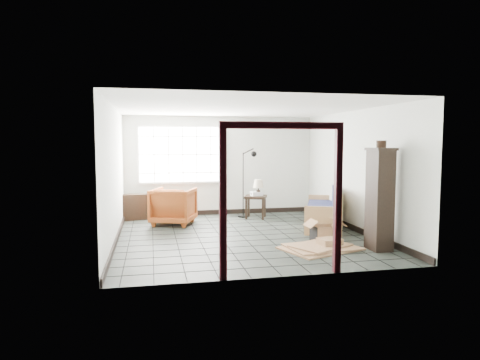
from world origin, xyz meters
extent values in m
plane|color=black|center=(0.00, 0.00, 0.00)|extent=(5.50, 5.50, 0.00)
cube|color=silver|center=(0.00, 2.75, 1.30)|extent=(5.00, 0.02, 2.60)
cube|color=silver|center=(0.00, -2.75, 1.30)|extent=(5.00, 0.02, 2.60)
cube|color=silver|center=(-2.50, 0.00, 1.30)|extent=(0.02, 5.50, 2.60)
cube|color=silver|center=(2.50, 0.00, 1.30)|extent=(0.02, 5.50, 2.60)
cube|color=white|center=(0.00, 0.00, 2.60)|extent=(5.00, 5.50, 0.02)
cube|color=black|center=(0.00, 2.73, 0.06)|extent=(4.95, 0.03, 0.12)
cube|color=black|center=(-2.48, 0.00, 0.06)|extent=(0.03, 5.45, 0.12)
cube|color=black|center=(2.48, 0.00, 0.06)|extent=(0.03, 5.45, 0.12)
cube|color=silver|center=(-1.00, 2.71, 1.60)|extent=(2.32, 0.06, 1.52)
cube|color=white|center=(-1.00, 2.67, 1.60)|extent=(2.20, 0.02, 1.40)
cube|color=black|center=(-0.85, -2.70, 1.05)|extent=(0.10, 0.08, 2.10)
cube|color=black|center=(0.85, -2.70, 1.05)|extent=(0.10, 0.08, 2.10)
cube|color=black|center=(0.00, -2.70, 2.15)|extent=(1.80, 0.08, 0.10)
cube|color=#B38151|center=(2.01, 0.54, 0.17)|extent=(1.45, 2.05, 0.34)
cube|color=#B38151|center=(1.62, -0.36, 0.30)|extent=(0.72, 0.35, 0.61)
cube|color=#B38151|center=(2.40, 1.44, 0.30)|extent=(0.72, 0.35, 0.61)
cube|color=#B38151|center=(2.32, 0.41, 0.52)|extent=(0.82, 1.78, 0.67)
cube|color=#1B1E44|center=(1.74, -0.03, 0.42)|extent=(0.87, 0.83, 0.15)
cube|color=#1B1E44|center=(1.99, -0.14, 0.65)|extent=(0.36, 0.61, 0.50)
cube|color=#1B1E44|center=(1.99, 0.55, 0.42)|extent=(0.87, 0.83, 0.15)
cube|color=#1B1E44|center=(2.24, 0.44, 0.65)|extent=(0.36, 0.61, 0.50)
cube|color=#1B1E44|center=(2.24, 1.13, 0.42)|extent=(0.87, 0.83, 0.15)
cube|color=#1B1E44|center=(2.49, 1.02, 0.65)|extent=(0.36, 0.61, 0.50)
imported|color=brown|center=(-1.31, 1.54, 0.47)|extent=(1.17, 1.13, 0.95)
cube|color=black|center=(0.77, 1.94, 0.54)|extent=(0.68, 0.68, 0.06)
cube|color=black|center=(0.50, 1.83, 0.26)|extent=(0.07, 0.07, 0.52)
cube|color=black|center=(0.88, 1.67, 0.26)|extent=(0.07, 0.07, 0.52)
cube|color=black|center=(0.65, 2.21, 0.26)|extent=(0.07, 0.07, 0.52)
cube|color=black|center=(1.04, 2.06, 0.26)|extent=(0.07, 0.07, 0.52)
cylinder|color=black|center=(0.83, 1.92, 0.65)|extent=(0.13, 0.13, 0.14)
cylinder|color=black|center=(0.83, 1.92, 0.77)|extent=(0.03, 0.03, 0.10)
cone|color=beige|center=(0.83, 1.92, 0.88)|extent=(0.35, 0.35, 0.20)
cube|color=silver|center=(0.79, 1.97, 0.62)|extent=(0.30, 0.25, 0.10)
cylinder|color=black|center=(0.65, 1.95, 0.62)|extent=(0.03, 0.06, 0.06)
cylinder|color=black|center=(0.49, 2.19, 0.02)|extent=(0.31, 0.31, 0.03)
cylinder|color=black|center=(0.49, 2.19, 0.84)|extent=(0.03, 0.03, 1.63)
cylinder|color=black|center=(0.63, 2.15, 1.69)|extent=(0.28, 0.06, 0.15)
sphere|color=black|center=(0.76, 2.12, 1.62)|extent=(0.17, 0.17, 0.15)
cube|color=black|center=(-2.15, 2.40, 0.32)|extent=(0.87, 0.50, 0.64)
cube|color=black|center=(-2.15, 2.40, 0.33)|extent=(0.81, 0.45, 0.03)
cube|color=black|center=(2.15, -1.61, 0.90)|extent=(0.34, 0.45, 1.80)
cube|color=black|center=(2.15, -1.61, 1.80)|extent=(0.39, 0.50, 0.04)
cylinder|color=black|center=(2.18, -1.56, 1.88)|extent=(0.21, 0.21, 0.13)
cube|color=#866040|center=(1.46, -0.83, 0.01)|extent=(0.47, 0.38, 0.02)
cube|color=black|center=(1.23, -0.84, 0.16)|extent=(0.03, 0.37, 0.31)
cube|color=#866040|center=(1.69, -0.82, 0.16)|extent=(0.03, 0.37, 0.31)
cube|color=#866040|center=(1.46, -1.02, 0.16)|extent=(0.46, 0.03, 0.31)
cube|color=#866040|center=(1.45, -0.65, 0.16)|extent=(0.46, 0.03, 0.31)
cube|color=#866040|center=(1.16, -0.84, 0.37)|extent=(0.19, 0.37, 0.13)
cube|color=#866040|center=(1.75, -0.82, 0.37)|extent=(0.19, 0.37, 0.13)
cube|color=#866040|center=(1.14, -1.37, 0.01)|extent=(1.56, 1.32, 0.03)
cube|color=#866040|center=(1.14, -1.37, 0.04)|extent=(1.27, 1.02, 0.03)
cube|color=#866040|center=(1.14, -1.37, 0.07)|extent=(1.21, 1.10, 0.03)
cube|color=#866040|center=(1.32, -1.38, 0.14)|extent=(0.43, 0.37, 0.11)
camera|label=1|loc=(-1.81, -8.46, 1.91)|focal=32.00mm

